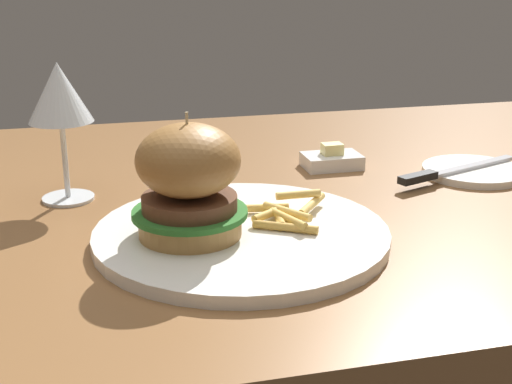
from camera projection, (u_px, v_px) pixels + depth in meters
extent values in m
cube|color=brown|center=(213.00, 207.00, 0.93)|extent=(1.44, 0.86, 0.04)
cylinder|color=brown|center=(483.00, 285.00, 1.55)|extent=(0.06, 0.06, 0.70)
cylinder|color=white|center=(245.00, 234.00, 0.77)|extent=(0.32, 0.32, 0.01)
cylinder|color=#B78447|center=(190.00, 225.00, 0.75)|extent=(0.11, 0.11, 0.02)
cylinder|color=#2D7028|center=(190.00, 213.00, 0.74)|extent=(0.12, 0.12, 0.01)
cylinder|color=brown|center=(189.00, 203.00, 0.74)|extent=(0.10, 0.10, 0.02)
ellipsoid|color=#9C6A35|center=(188.00, 160.00, 0.73)|extent=(0.11, 0.11, 0.08)
cylinder|color=#CCB78C|center=(187.00, 136.00, 0.72)|extent=(0.00, 0.00, 0.05)
cylinder|color=#E0B251|center=(280.00, 219.00, 0.78)|extent=(0.02, 0.05, 0.01)
cylinder|color=#E0B251|center=(262.00, 208.00, 0.81)|extent=(0.06, 0.02, 0.01)
cylinder|color=gold|center=(285.00, 227.00, 0.76)|extent=(0.07, 0.04, 0.01)
cylinder|color=#E0B251|center=(288.00, 219.00, 0.77)|extent=(0.03, 0.06, 0.01)
cylinder|color=#EABC5B|center=(312.00, 204.00, 0.81)|extent=(0.05, 0.06, 0.01)
cylinder|color=gold|center=(279.00, 216.00, 0.79)|extent=(0.02, 0.06, 0.01)
cylinder|color=#E0B251|center=(269.00, 214.00, 0.79)|extent=(0.04, 0.03, 0.01)
cylinder|color=#EABC5B|center=(287.00, 212.00, 0.79)|extent=(0.04, 0.06, 0.01)
cylinder|color=#EABC5B|center=(298.00, 195.00, 0.81)|extent=(0.05, 0.01, 0.01)
cylinder|color=silver|center=(68.00, 198.00, 0.90)|extent=(0.06, 0.06, 0.00)
cylinder|color=silver|center=(65.00, 160.00, 0.88)|extent=(0.01, 0.01, 0.10)
cone|color=silver|center=(59.00, 92.00, 0.86)|extent=(0.08, 0.08, 0.07)
cylinder|color=white|center=(473.00, 171.00, 1.00)|extent=(0.14, 0.14, 0.01)
cube|color=silver|center=(474.00, 166.00, 1.00)|extent=(0.16, 0.07, 0.00)
cube|color=black|center=(418.00, 178.00, 0.94)|extent=(0.06, 0.04, 0.01)
cube|color=white|center=(332.00, 161.00, 1.03)|extent=(0.08, 0.05, 0.02)
cube|color=#F4E58C|center=(332.00, 149.00, 1.02)|extent=(0.03, 0.02, 0.02)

